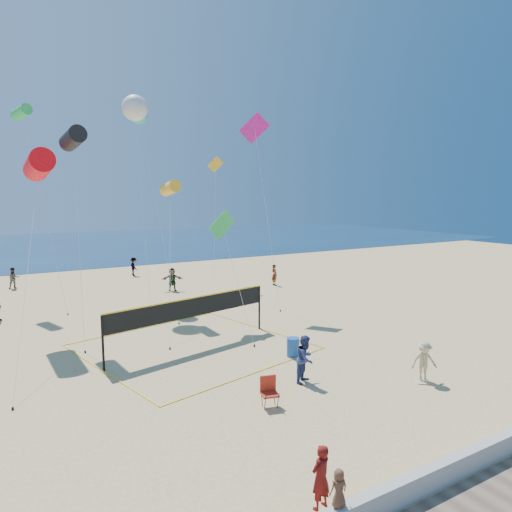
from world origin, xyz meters
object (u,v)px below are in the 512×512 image
woman (321,477)px  volleyball_net (192,313)px  camp_chair (269,390)px  trash_barrel (293,347)px

woman → volleyball_net: size_ratio=0.14×
woman → volleyball_net: 12.35m
camp_chair → trash_barrel: (3.57, 3.65, -0.17)m
camp_chair → volleyball_net: bearing=104.1°
woman → volleyball_net: bearing=-110.4°
camp_chair → trash_barrel: size_ratio=1.36×
woman → trash_barrel: (5.30, 8.67, -0.35)m
woman → volleyball_net: volleyball_net is taller
woman → camp_chair: woman is taller
volleyball_net → woman: bearing=-111.4°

